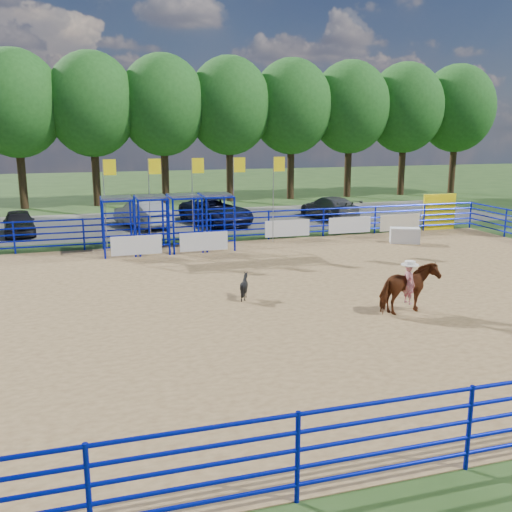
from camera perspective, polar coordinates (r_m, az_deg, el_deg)
The scene contains 13 objects.
ground at distance 18.91m, azimuth 1.92°, elevation -4.41°, with size 120.00×120.00×0.00m, color #325020.
arena_dirt at distance 18.91m, azimuth 1.92°, elevation -4.39°, with size 30.00×20.00×0.02m, color #A48252.
gravel_strip at distance 35.06m, azimuth -6.95°, elevation 3.46°, with size 40.00×10.00×0.01m, color slate.
announcer_table at distance 29.00m, azimuth 14.65°, elevation 2.00°, with size 1.41×0.66×0.75m, color white.
horse_and_rider at distance 17.89m, azimuth 15.02°, elevation -2.96°, with size 1.97×1.15×2.25m.
calf at distance 18.92m, azimuth -1.17°, elevation -3.04°, with size 0.66×0.75×0.82m, color black.
car_a at distance 32.82m, azimuth -22.61°, elevation 3.12°, with size 1.54×3.82×1.30m, color black.
car_b at distance 33.26m, azimuth -11.25°, elevation 4.15°, with size 1.60×4.60×1.52m, color gray.
car_c at distance 33.76m, azimuth -4.02°, elevation 4.50°, with size 2.55×5.52×1.54m, color #161938.
car_d at distance 36.11m, azimuth 7.33°, elevation 4.84°, with size 1.94×4.78×1.39m, color #5C5C5F.
perimeter_fence at distance 18.71m, azimuth 1.93°, elevation -2.22°, with size 30.10×20.10×1.50m.
chute_assembly at distance 26.61m, azimuth -8.05°, elevation 3.25°, with size 19.32×2.41×4.20m.
treeline at distance 43.56m, azimuth -9.32°, elevation 15.11°, with size 56.40×6.40×11.24m.
Camera 1 is at (-5.78, -17.13, 5.55)m, focal length 40.00 mm.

